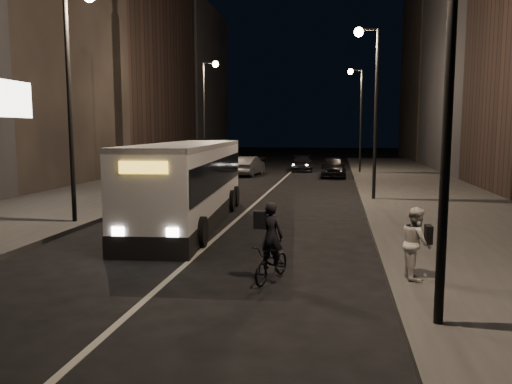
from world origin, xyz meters
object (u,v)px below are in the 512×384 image
at_px(streetlight_right_far, 358,106).
at_px(pedestrian_woman, 416,243).
at_px(cyclist_on_bicycle, 272,255).
at_px(car_far, 302,163).
at_px(streetlight_right_mid, 371,90).
at_px(streetlight_left_near, 75,76).
at_px(car_near, 333,167).
at_px(city_bus, 190,180).
at_px(car_mid, 248,166).
at_px(streetlight_left_far, 207,103).
at_px(streetlight_right_near, 435,10).

xyz_separation_m(streetlight_right_far, pedestrian_woman, (0.27, -29.32, -4.40)).
bearing_deg(cyclist_on_bicycle, pedestrian_woman, 22.16).
bearing_deg(pedestrian_woman, car_far, 3.29).
bearing_deg(streetlight_right_mid, streetlight_left_near, -143.12).
bearing_deg(streetlight_left_near, car_near, 67.09).
relative_size(city_bus, pedestrian_woman, 6.99).
height_order(streetlight_right_mid, pedestrian_woman, streetlight_right_mid).
bearing_deg(car_mid, streetlight_right_far, -155.10).
height_order(streetlight_left_far, car_mid, streetlight_left_far).
xyz_separation_m(streetlight_right_mid, cyclist_on_bicycle, (-2.94, -13.56, -4.74)).
bearing_deg(car_mid, car_far, -120.06).
height_order(car_mid, car_far, car_mid).
bearing_deg(streetlight_right_far, streetlight_left_far, -150.64).
relative_size(streetlight_right_mid, car_mid, 1.80).
distance_m(streetlight_right_mid, streetlight_left_near, 13.33).
height_order(pedestrian_woman, car_far, pedestrian_woman).
relative_size(city_bus, car_near, 2.48).
height_order(pedestrian_woman, car_near, pedestrian_woman).
relative_size(streetlight_right_far, streetlight_left_near, 1.00).
xyz_separation_m(streetlight_left_near, city_bus, (3.73, 1.23, -3.73)).
height_order(streetlight_right_far, streetlight_left_far, same).
height_order(streetlight_right_near, streetlight_right_mid, same).
bearing_deg(streetlight_right_mid, car_mid, 122.28).
bearing_deg(cyclist_on_bicycle, streetlight_right_near, -21.75).
bearing_deg(streetlight_left_far, pedestrian_woman, -64.89).
distance_m(streetlight_right_far, city_bus, 24.09).
bearing_deg(streetlight_right_far, city_bus, -106.93).
bearing_deg(streetlight_right_mid, streetlight_left_far, 136.84).
bearing_deg(streetlight_right_near, car_near, 93.59).
height_order(streetlight_right_far, cyclist_on_bicycle, streetlight_right_far).
bearing_deg(streetlight_right_far, pedestrian_woman, -89.48).
xyz_separation_m(streetlight_left_near, car_near, (8.85, 20.94, -4.59)).
bearing_deg(streetlight_right_mid, cyclist_on_bicycle, -102.24).
distance_m(streetlight_right_near, streetlight_left_near, 13.33).
height_order(streetlight_right_mid, streetlight_right_far, same).
relative_size(streetlight_right_mid, city_bus, 0.72).
bearing_deg(streetlight_left_far, car_near, 18.36).
bearing_deg(streetlight_left_near, city_bus, 18.23).
bearing_deg(streetlight_right_near, streetlight_left_near, 143.12).
bearing_deg(streetlight_right_near, pedestrian_woman, 84.29).
bearing_deg(car_far, streetlight_right_near, -86.25).
relative_size(streetlight_right_near, car_far, 1.82).
xyz_separation_m(pedestrian_woman, car_near, (-2.08, 26.26, -0.19)).
bearing_deg(cyclist_on_bicycle, car_near, 105.49).
height_order(cyclist_on_bicycle, pedestrian_woman, cyclist_on_bicycle).
height_order(streetlight_right_far, car_far, streetlight_right_far).
bearing_deg(streetlight_right_mid, car_far, 103.89).
relative_size(car_near, car_far, 1.01).
bearing_deg(city_bus, streetlight_right_far, 68.55).
height_order(streetlight_left_near, pedestrian_woman, streetlight_left_near).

